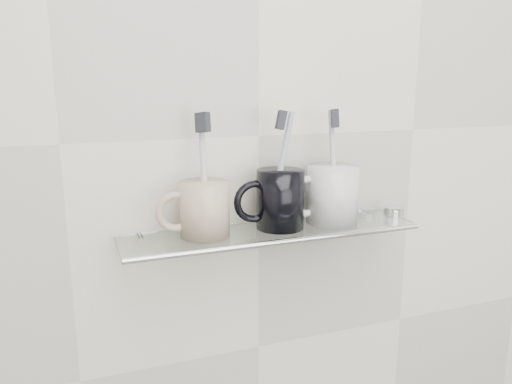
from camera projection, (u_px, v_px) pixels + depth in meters
name	position (u px, v px, depth m)	size (l,w,h in m)	color
wall_back	(259.00, 136.00, 0.86)	(2.50, 2.50, 0.00)	silver
shelf_glass	(272.00, 232.00, 0.83)	(0.50, 0.12, 0.01)	silver
shelf_rail	(285.00, 242.00, 0.78)	(0.01, 0.01, 0.50)	silver
bracket_left	(141.00, 244.00, 0.81)	(0.02, 0.02, 0.03)	silver
bracket_right	(364.00, 219.00, 0.95)	(0.02, 0.02, 0.03)	silver
mug_left	(205.00, 209.00, 0.79)	(0.08, 0.08, 0.09)	beige
mug_left_handle	(176.00, 212.00, 0.77)	(0.07, 0.07, 0.01)	beige
toothbrush_left	(204.00, 174.00, 0.78)	(0.01, 0.01, 0.19)	silver
bristles_left	(203.00, 122.00, 0.76)	(0.01, 0.02, 0.03)	#25272F
mug_center	(280.00, 199.00, 0.83)	(0.08, 0.08, 0.10)	black
mug_center_handle	(254.00, 202.00, 0.82)	(0.07, 0.07, 0.01)	black
toothbrush_center	(281.00, 169.00, 0.82)	(0.01, 0.01, 0.19)	#96A5BD
bristles_center	(281.00, 120.00, 0.80)	(0.01, 0.02, 0.03)	#25272F
mug_right	(332.00, 194.00, 0.87)	(0.09, 0.09, 0.10)	silver
mug_right_handle	(306.00, 196.00, 0.85)	(0.07, 0.07, 0.01)	silver
toothbrush_right	(333.00, 165.00, 0.85)	(0.01, 0.01, 0.19)	#BBBBBB
bristles_right	(335.00, 118.00, 0.84)	(0.01, 0.02, 0.03)	#25272F
chrome_cap	(394.00, 211.00, 0.92)	(0.04, 0.04, 0.02)	silver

